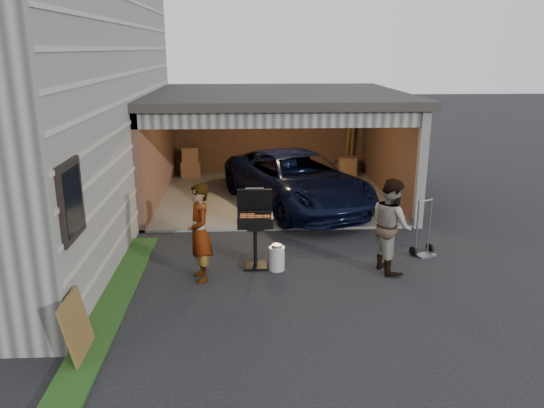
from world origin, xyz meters
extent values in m
plane|color=black|center=(0.00, 0.00, 0.00)|extent=(80.00, 80.00, 0.00)
cube|color=#193814|center=(-2.25, -1.00, 0.03)|extent=(0.50, 8.00, 0.06)
cube|color=#605E59|center=(0.75, 6.50, 0.03)|extent=(6.50, 6.00, 0.06)
cube|color=#472C21|center=(0.75, 9.43, 1.35)|extent=(6.50, 0.15, 2.70)
cube|color=#472C21|center=(3.92, 6.50, 1.35)|extent=(0.15, 6.00, 2.70)
cube|color=#472C21|center=(-2.42, 6.50, 1.35)|extent=(0.15, 6.00, 2.70)
cube|color=#2D2B28|center=(0.75, 6.50, 2.80)|extent=(6.80, 6.30, 0.20)
cube|color=#474744|center=(0.75, 3.58, 2.52)|extent=(6.50, 0.16, 0.36)
cube|color=silver|center=(0.75, 4.80, 2.62)|extent=(6.00, 2.40, 0.06)
cube|color=#474744|center=(3.90, 3.55, 1.35)|extent=(0.20, 0.18, 2.70)
cube|color=brown|center=(-1.80, 8.70, 0.31)|extent=(0.60, 0.50, 0.50)
cube|color=brown|center=(-1.80, 8.70, 0.79)|extent=(0.50, 0.45, 0.45)
cube|color=brown|center=(3.20, 8.60, 0.36)|extent=(0.55, 0.50, 0.60)
cube|color=brown|center=(3.38, 9.20, 1.20)|extent=(0.24, 0.43, 2.20)
imported|color=black|center=(1.24, 5.20, 0.71)|extent=(4.06, 5.58, 1.41)
imported|color=#9DB8C6|center=(-0.89, 0.93, 0.89)|extent=(0.60, 0.74, 1.78)
imported|color=#4E301E|center=(2.60, 1.19, 0.88)|extent=(0.83, 0.97, 1.76)
cube|color=black|center=(0.10, 1.43, 0.03)|extent=(0.42, 0.42, 0.05)
cylinder|color=black|center=(0.10, 1.43, 0.45)|extent=(0.07, 0.07, 0.84)
cube|color=black|center=(0.10, 1.43, 0.93)|extent=(0.66, 0.46, 0.20)
cube|color=#59595B|center=(0.10, 1.43, 1.02)|extent=(0.60, 0.40, 0.02)
cube|color=black|center=(0.10, 1.72, 1.24)|extent=(0.66, 0.12, 0.46)
cylinder|color=#B2B1AD|center=(0.49, 1.29, 0.23)|extent=(0.38, 0.38, 0.45)
cube|color=brown|center=(-2.34, -1.50, 0.44)|extent=(0.22, 0.79, 0.88)
cube|color=gray|center=(3.52, 1.80, 0.02)|extent=(0.44, 0.37, 0.04)
cylinder|color=black|center=(3.27, 1.83, 0.10)|extent=(0.12, 0.19, 0.19)
cylinder|color=black|center=(3.66, 2.00, 0.10)|extent=(0.12, 0.19, 0.19)
cylinder|color=gray|center=(3.32, 1.85, 0.59)|extent=(0.03, 0.03, 1.13)
cylinder|color=gray|center=(3.62, 1.98, 0.59)|extent=(0.03, 0.03, 1.13)
cylinder|color=gray|center=(3.47, 1.92, 1.13)|extent=(0.31, 0.16, 0.03)
camera|label=1|loc=(-0.07, -7.92, 4.02)|focal=35.00mm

